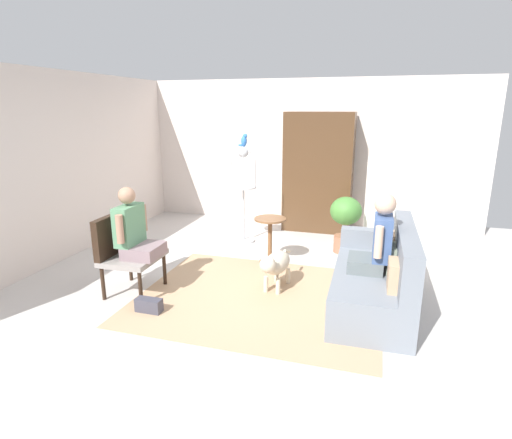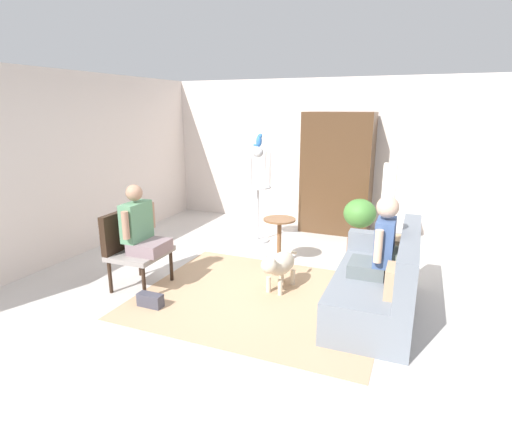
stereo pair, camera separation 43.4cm
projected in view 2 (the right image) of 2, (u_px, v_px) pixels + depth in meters
name	position (u px, v px, depth m)	size (l,w,h in m)	color
ground_plane	(253.00, 290.00, 4.93)	(7.64, 7.64, 0.00)	beige
back_wall	(322.00, 154.00, 7.47)	(6.36, 0.12, 2.62)	silver
left_wall	(73.00, 165.00, 5.94)	(0.12, 6.97, 2.62)	silver
area_rug	(261.00, 297.00, 4.75)	(2.73, 2.25, 0.01)	tan
couch	(381.00, 284.00, 4.32)	(0.83, 1.72, 0.91)	slate
armchair	(131.00, 243.00, 4.95)	(0.59, 0.68, 0.93)	black
person_on_couch	(380.00, 244.00, 4.19)	(0.45, 0.55, 0.84)	slate
person_on_armchair	(141.00, 227.00, 4.83)	(0.46, 0.57, 0.81)	gray
round_end_table	(279.00, 237.00, 5.67)	(0.44, 0.44, 0.66)	brown
dog	(279.00, 265.00, 4.86)	(0.32, 0.80, 0.53)	beige
bird_cage_stand	(258.00, 192.00, 6.55)	(0.42, 0.42, 1.53)	silver
parrot	(259.00, 140.00, 6.33)	(0.17, 0.10, 0.20)	blue
potted_plant	(359.00, 221.00, 5.97)	(0.47, 0.47, 0.85)	#996047
column_lamp	(387.00, 210.00, 6.04)	(0.20, 0.20, 1.35)	#4C4742
armoire_cabinet	(337.00, 174.00, 7.05)	(1.17, 0.56, 2.05)	#4C331E
handbag	(150.00, 300.00, 4.51)	(0.29, 0.12, 0.15)	#3F3F4C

